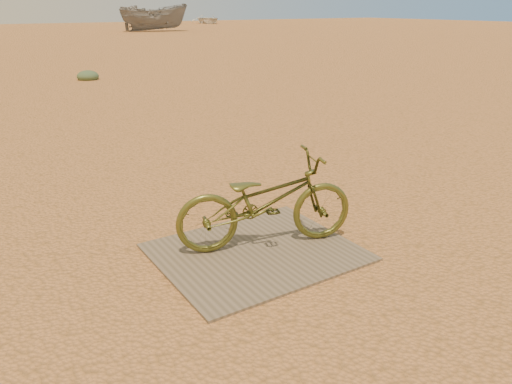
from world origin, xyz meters
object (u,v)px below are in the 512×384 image
boat_mid_right (154,18)px  boat_far_right (208,19)px  bicycle (266,201)px  plywood_board (256,252)px

boat_mid_right → boat_far_right: bearing=-29.1°
bicycle → plywood_board: bearing=132.6°
plywood_board → boat_mid_right: boat_mid_right is taller
plywood_board → boat_far_right: bearing=62.9°
plywood_board → bicycle: (0.14, 0.07, 0.41)m
plywood_board → boat_mid_right: (13.58, 35.86, 1.01)m
bicycle → boat_far_right: size_ratio=0.34×
boat_mid_right → bicycle: bearing=171.0°
bicycle → boat_mid_right: bearing=-3.5°
plywood_board → bicycle: bearing=25.5°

